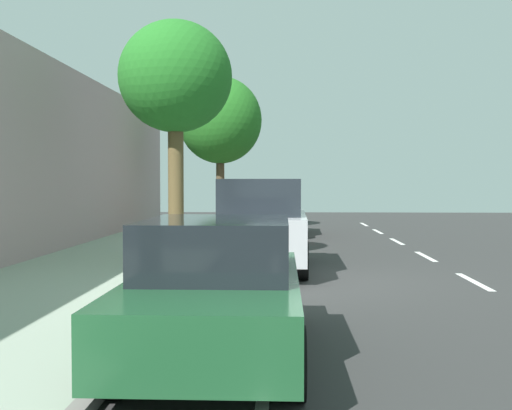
{
  "coord_description": "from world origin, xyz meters",
  "views": [
    {
      "loc": [
        0.39,
        12.53,
        1.92
      ],
      "look_at": [
        1.21,
        -6.49,
        1.24
      ],
      "focal_mm": 44.78,
      "sensor_mm": 36.0,
      "label": 1
    }
  ],
  "objects_px": {
    "street_tree_near_cyclist": "(220,121)",
    "cyclist_with_backpack": "(238,208)",
    "parked_sedan_green_mid": "(217,289)",
    "street_tree_mid_block": "(175,79)",
    "parked_suv_silver_second": "(262,223)",
    "bicycle_at_curb": "(244,233)",
    "fire_hydrant": "(152,269)",
    "parked_suv_red_nearest": "(271,207)"
  },
  "relations": [
    {
      "from": "street_tree_near_cyclist",
      "to": "cyclist_with_backpack",
      "type": "bearing_deg",
      "value": 100.44
    },
    {
      "from": "cyclist_with_backpack",
      "to": "street_tree_near_cyclist",
      "type": "bearing_deg",
      "value": -79.56
    },
    {
      "from": "parked_sedan_green_mid",
      "to": "street_tree_near_cyclist",
      "type": "xyz_separation_m",
      "value": [
        1.85,
        -19.06,
        3.68
      ]
    },
    {
      "from": "parked_sedan_green_mid",
      "to": "bicycle_at_curb",
      "type": "xyz_separation_m",
      "value": [
        0.46,
        -12.24,
        -0.36
      ]
    },
    {
      "from": "parked_sedan_green_mid",
      "to": "fire_hydrant",
      "type": "xyz_separation_m",
      "value": [
        1.36,
        -3.06,
        -0.21
      ]
    },
    {
      "from": "parked_sedan_green_mid",
      "to": "street_tree_mid_block",
      "type": "bearing_deg",
      "value": -77.38
    },
    {
      "from": "parked_suv_silver_second",
      "to": "parked_sedan_green_mid",
      "type": "bearing_deg",
      "value": 87.92
    },
    {
      "from": "cyclist_with_backpack",
      "to": "parked_suv_silver_second",
      "type": "bearing_deg",
      "value": 99.48
    },
    {
      "from": "parked_suv_silver_second",
      "to": "street_tree_mid_block",
      "type": "height_order",
      "value": "street_tree_mid_block"
    },
    {
      "from": "street_tree_mid_block",
      "to": "fire_hydrant",
      "type": "relative_size",
      "value": 6.73
    },
    {
      "from": "fire_hydrant",
      "to": "street_tree_near_cyclist",
      "type": "bearing_deg",
      "value": -88.21
    },
    {
      "from": "parked_sedan_green_mid",
      "to": "fire_hydrant",
      "type": "bearing_deg",
      "value": -66.1
    },
    {
      "from": "cyclist_with_backpack",
      "to": "fire_hydrant",
      "type": "bearing_deg",
      "value": 86.0
    },
    {
      "from": "parked_suv_silver_second",
      "to": "fire_hydrant",
      "type": "height_order",
      "value": "parked_suv_silver_second"
    },
    {
      "from": "parked_suv_silver_second",
      "to": "bicycle_at_curb",
      "type": "bearing_deg",
      "value": -82.1
    },
    {
      "from": "street_tree_mid_block",
      "to": "fire_hydrant",
      "type": "bearing_deg",
      "value": 95.45
    },
    {
      "from": "bicycle_at_curb",
      "to": "fire_hydrant",
      "type": "distance_m",
      "value": 9.22
    },
    {
      "from": "parked_sedan_green_mid",
      "to": "street_tree_mid_block",
      "type": "relative_size",
      "value": 0.78
    },
    {
      "from": "parked_suv_silver_second",
      "to": "cyclist_with_backpack",
      "type": "height_order",
      "value": "parked_suv_silver_second"
    },
    {
      "from": "parked_suv_red_nearest",
      "to": "bicycle_at_curb",
      "type": "distance_m",
      "value": 4.24
    },
    {
      "from": "parked_suv_silver_second",
      "to": "street_tree_near_cyclist",
      "type": "height_order",
      "value": "street_tree_near_cyclist"
    },
    {
      "from": "parked_suv_silver_second",
      "to": "cyclist_with_backpack",
      "type": "bearing_deg",
      "value": -80.52
    },
    {
      "from": "street_tree_near_cyclist",
      "to": "street_tree_mid_block",
      "type": "distance_m",
      "value": 10.78
    },
    {
      "from": "parked_sedan_green_mid",
      "to": "street_tree_near_cyclist",
      "type": "height_order",
      "value": "street_tree_near_cyclist"
    },
    {
      "from": "bicycle_at_curb",
      "to": "street_tree_mid_block",
      "type": "relative_size",
      "value": 0.27
    },
    {
      "from": "parked_suv_red_nearest",
      "to": "street_tree_near_cyclist",
      "type": "relative_size",
      "value": 0.78
    },
    {
      "from": "parked_suv_red_nearest",
      "to": "parked_sedan_green_mid",
      "type": "bearing_deg",
      "value": 89.03
    },
    {
      "from": "parked_sedan_green_mid",
      "to": "parked_suv_silver_second",
      "type": "bearing_deg",
      "value": -92.08
    },
    {
      "from": "parked_sedan_green_mid",
      "to": "fire_hydrant",
      "type": "height_order",
      "value": "parked_sedan_green_mid"
    },
    {
      "from": "parked_suv_silver_second",
      "to": "cyclist_with_backpack",
      "type": "distance_m",
      "value": 5.71
    },
    {
      "from": "cyclist_with_backpack",
      "to": "fire_hydrant",
      "type": "xyz_separation_m",
      "value": [
        0.67,
        9.64,
        -0.57
      ]
    },
    {
      "from": "parked_suv_silver_second",
      "to": "street_tree_near_cyclist",
      "type": "distance_m",
      "value": 12.64
    },
    {
      "from": "cyclist_with_backpack",
      "to": "street_tree_mid_block",
      "type": "height_order",
      "value": "street_tree_mid_block"
    },
    {
      "from": "parked_sedan_green_mid",
      "to": "street_tree_near_cyclist",
      "type": "relative_size",
      "value": 0.72
    },
    {
      "from": "bicycle_at_curb",
      "to": "street_tree_near_cyclist",
      "type": "height_order",
      "value": "street_tree_near_cyclist"
    },
    {
      "from": "bicycle_at_curb",
      "to": "street_tree_mid_block",
      "type": "xyz_separation_m",
      "value": [
        1.39,
        3.96,
        3.99
      ]
    },
    {
      "from": "parked_suv_silver_second",
      "to": "street_tree_near_cyclist",
      "type": "bearing_deg",
      "value": -80.01
    },
    {
      "from": "parked_sedan_green_mid",
      "to": "cyclist_with_backpack",
      "type": "bearing_deg",
      "value": -86.93
    },
    {
      "from": "cyclist_with_backpack",
      "to": "fire_hydrant",
      "type": "distance_m",
      "value": 9.68
    },
    {
      "from": "parked_suv_silver_second",
      "to": "bicycle_at_curb",
      "type": "relative_size",
      "value": 3.1
    },
    {
      "from": "parked_sedan_green_mid",
      "to": "cyclist_with_backpack",
      "type": "distance_m",
      "value": 12.72
    },
    {
      "from": "street_tree_near_cyclist",
      "to": "parked_suv_red_nearest",
      "type": "bearing_deg",
      "value": 128.37
    }
  ]
}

